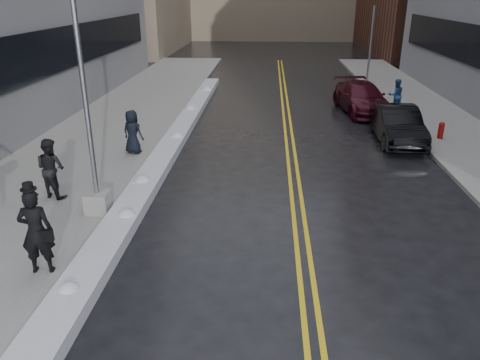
% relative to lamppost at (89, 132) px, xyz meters
% --- Properties ---
extents(ground, '(160.00, 160.00, 0.00)m').
position_rel_lamppost_xyz_m(ground, '(3.30, -2.00, -2.53)').
color(ground, black).
rests_on(ground, ground).
extents(sidewalk_west, '(5.50, 50.00, 0.15)m').
position_rel_lamppost_xyz_m(sidewalk_west, '(-2.45, 8.00, -2.46)').
color(sidewalk_west, gray).
rests_on(sidewalk_west, ground).
extents(sidewalk_east, '(4.00, 50.00, 0.15)m').
position_rel_lamppost_xyz_m(sidewalk_east, '(13.30, 8.00, -2.46)').
color(sidewalk_east, gray).
rests_on(sidewalk_east, ground).
extents(lane_line_left, '(0.12, 50.00, 0.01)m').
position_rel_lamppost_xyz_m(lane_line_left, '(5.65, 8.00, -2.53)').
color(lane_line_left, gold).
rests_on(lane_line_left, ground).
extents(lane_line_right, '(0.12, 50.00, 0.01)m').
position_rel_lamppost_xyz_m(lane_line_right, '(5.95, 8.00, -2.53)').
color(lane_line_right, gold).
rests_on(lane_line_right, ground).
extents(snow_ridge, '(0.90, 30.00, 0.34)m').
position_rel_lamppost_xyz_m(snow_ridge, '(0.85, 6.00, -2.36)').
color(snow_ridge, silver).
rests_on(snow_ridge, ground).
extents(lamppost, '(0.65, 0.65, 7.62)m').
position_rel_lamppost_xyz_m(lamppost, '(0.00, 0.00, 0.00)').
color(lamppost, gray).
rests_on(lamppost, sidewalk_west).
extents(fire_hydrant, '(0.26, 0.26, 0.73)m').
position_rel_lamppost_xyz_m(fire_hydrant, '(12.30, 8.00, -1.98)').
color(fire_hydrant, maroon).
rests_on(fire_hydrant, sidewalk_east).
extents(traffic_signal, '(0.16, 0.20, 6.00)m').
position_rel_lamppost_xyz_m(traffic_signal, '(11.80, 22.00, 0.87)').
color(traffic_signal, gray).
rests_on(traffic_signal, sidewalk_east).
extents(pedestrian_fedora, '(0.80, 0.59, 2.02)m').
position_rel_lamppost_xyz_m(pedestrian_fedora, '(-0.23, -3.11, -1.37)').
color(pedestrian_fedora, black).
rests_on(pedestrian_fedora, sidewalk_west).
extents(pedestrian_b, '(1.11, 1.00, 1.87)m').
position_rel_lamppost_xyz_m(pedestrian_b, '(-1.74, 0.99, -1.45)').
color(pedestrian_b, black).
rests_on(pedestrian_b, sidewalk_west).
extents(pedestrian_c, '(0.97, 0.79, 1.72)m').
position_rel_lamppost_xyz_m(pedestrian_c, '(-0.41, 5.26, -1.53)').
color(pedestrian_c, black).
rests_on(pedestrian_c, sidewalk_west).
extents(pedestrian_east, '(0.94, 0.80, 1.70)m').
position_rel_lamppost_xyz_m(pedestrian_east, '(11.50, 12.87, -1.53)').
color(pedestrian_east, navy).
rests_on(pedestrian_east, sidewalk_east).
extents(car_black, '(1.71, 4.68, 1.53)m').
position_rel_lamppost_xyz_m(car_black, '(10.37, 7.83, -1.77)').
color(car_black, black).
rests_on(car_black, ground).
extents(car_maroon, '(2.78, 5.51, 1.53)m').
position_rel_lamppost_xyz_m(car_maroon, '(9.82, 13.25, -1.77)').
color(car_maroon, '#380915').
rests_on(car_maroon, ground).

